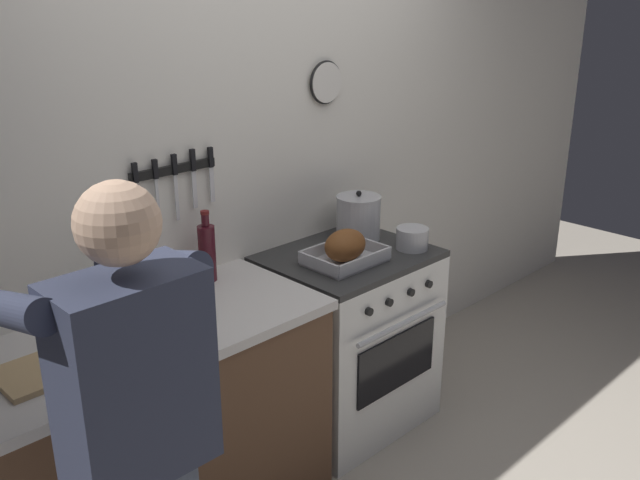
% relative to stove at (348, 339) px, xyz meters
% --- Properties ---
extents(wall_back, '(6.00, 0.13, 2.60)m').
position_rel_stove_xyz_m(wall_back, '(-0.22, 0.36, 0.85)').
color(wall_back, white).
rests_on(wall_back, ground).
extents(counter_block, '(2.03, 0.65, 0.90)m').
position_rel_stove_xyz_m(counter_block, '(-1.43, 0.00, 0.01)').
color(counter_block, brown).
rests_on(counter_block, ground).
extents(stove, '(0.76, 0.67, 0.90)m').
position_rel_stove_xyz_m(stove, '(0.00, 0.00, 0.00)').
color(stove, white).
rests_on(stove, ground).
extents(person_cook, '(0.51, 0.63, 1.66)m').
position_rel_stove_xyz_m(person_cook, '(-1.49, -0.61, 0.50)').
color(person_cook, '#4C566B').
rests_on(person_cook, ground).
extents(roasting_pan, '(0.35, 0.26, 0.16)m').
position_rel_stove_xyz_m(roasting_pan, '(-0.09, -0.06, 0.52)').
color(roasting_pan, '#B7B7BC').
rests_on(roasting_pan, stove).
extents(stock_pot, '(0.22, 0.22, 0.25)m').
position_rel_stove_xyz_m(stock_pot, '(0.19, 0.11, 0.56)').
color(stock_pot, '#B7B7BC').
rests_on(stock_pot, stove).
extents(saucepan, '(0.16, 0.16, 0.10)m').
position_rel_stove_xyz_m(saucepan, '(0.27, -0.16, 0.50)').
color(saucepan, '#B7B7BC').
rests_on(saucepan, stove).
extents(cutting_board, '(0.36, 0.24, 0.02)m').
position_rel_stove_xyz_m(cutting_board, '(-1.46, -0.05, 0.46)').
color(cutting_board, tan).
rests_on(cutting_board, counter_block).
extents(bottle_wine_red, '(0.07, 0.07, 0.31)m').
position_rel_stove_xyz_m(bottle_wine_red, '(-0.66, 0.21, 0.58)').
color(bottle_wine_red, '#47141E').
rests_on(bottle_wine_red, counter_block).
extents(bottle_hot_sauce, '(0.05, 0.05, 0.21)m').
position_rel_stove_xyz_m(bottle_hot_sauce, '(-0.91, 0.24, 0.54)').
color(bottle_hot_sauce, red).
rests_on(bottle_hot_sauce, counter_block).
extents(bottle_olive_oil, '(0.07, 0.07, 0.27)m').
position_rel_stove_xyz_m(bottle_olive_oil, '(-0.99, 0.14, 0.56)').
color(bottle_olive_oil, '#385623').
rests_on(bottle_olive_oil, counter_block).
extents(bottle_soy_sauce, '(0.06, 0.06, 0.18)m').
position_rel_stove_xyz_m(bottle_soy_sauce, '(-1.08, 0.04, 0.52)').
color(bottle_soy_sauce, black).
rests_on(bottle_soy_sauce, counter_block).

